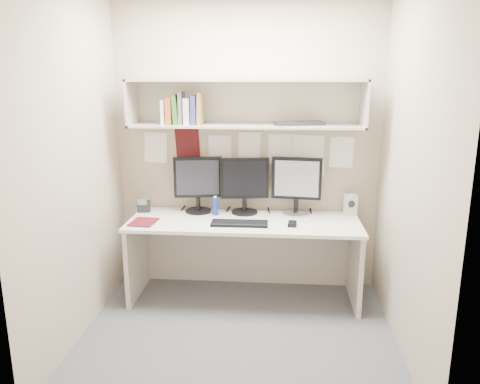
# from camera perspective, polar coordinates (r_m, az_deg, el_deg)

# --- Properties ---
(floor) EXTENTS (2.40, 2.00, 0.01)m
(floor) POSITION_cam_1_polar(r_m,az_deg,el_deg) (3.78, -0.28, -17.03)
(floor) COLOR #4C4D52
(floor) RESTS_ON ground
(wall_back) EXTENTS (2.40, 0.02, 2.60)m
(wall_back) POSITION_cam_1_polar(r_m,az_deg,el_deg) (4.28, 0.88, 5.29)
(wall_back) COLOR tan
(wall_back) RESTS_ON ground
(wall_front) EXTENTS (2.40, 0.02, 2.60)m
(wall_front) POSITION_cam_1_polar(r_m,az_deg,el_deg) (2.34, -2.49, -2.11)
(wall_front) COLOR tan
(wall_front) RESTS_ON ground
(wall_left) EXTENTS (0.02, 2.00, 2.60)m
(wall_left) POSITION_cam_1_polar(r_m,az_deg,el_deg) (3.61, -19.66, 2.84)
(wall_left) COLOR tan
(wall_left) RESTS_ON ground
(wall_right) EXTENTS (0.02, 2.00, 2.60)m
(wall_right) POSITION_cam_1_polar(r_m,az_deg,el_deg) (3.41, 20.20, 2.19)
(wall_right) COLOR tan
(wall_right) RESTS_ON ground
(desk) EXTENTS (2.00, 0.70, 0.73)m
(desk) POSITION_cam_1_polar(r_m,az_deg,el_deg) (4.20, 0.50, -8.16)
(desk) COLOR silver
(desk) RESTS_ON floor
(overhead_hutch) EXTENTS (2.00, 0.38, 0.40)m
(overhead_hutch) POSITION_cam_1_polar(r_m,az_deg,el_deg) (4.10, 0.77, 10.81)
(overhead_hutch) COLOR beige
(overhead_hutch) RESTS_ON wall_back
(pinned_papers) EXTENTS (1.92, 0.01, 0.48)m
(pinned_papers) POSITION_cam_1_polar(r_m,az_deg,el_deg) (4.29, 0.88, 4.62)
(pinned_papers) COLOR white
(pinned_papers) RESTS_ON wall_back
(monitor_left) EXTENTS (0.44, 0.24, 0.51)m
(monitor_left) POSITION_cam_1_polar(r_m,az_deg,el_deg) (4.26, -5.15, 1.15)
(monitor_left) COLOR black
(monitor_left) RESTS_ON desk
(monitor_center) EXTENTS (0.44, 0.24, 0.51)m
(monitor_center) POSITION_cam_1_polar(r_m,az_deg,el_deg) (4.21, 0.57, 1.03)
(monitor_center) COLOR black
(monitor_center) RESTS_ON desk
(monitor_right) EXTENTS (0.45, 0.24, 0.52)m
(monitor_right) POSITION_cam_1_polar(r_m,az_deg,el_deg) (4.20, 6.89, 0.97)
(monitor_right) COLOR #A5A5AA
(monitor_right) RESTS_ON desk
(keyboard) EXTENTS (0.48, 0.18, 0.02)m
(keyboard) POSITION_cam_1_polar(r_m,az_deg,el_deg) (3.94, -0.07, -3.85)
(keyboard) COLOR black
(keyboard) RESTS_ON desk
(mouse) EXTENTS (0.08, 0.12, 0.03)m
(mouse) POSITION_cam_1_polar(r_m,az_deg,el_deg) (3.93, 6.40, -3.88)
(mouse) COLOR black
(mouse) RESTS_ON desk
(speaker) EXTENTS (0.12, 0.12, 0.19)m
(speaker) POSITION_cam_1_polar(r_m,az_deg,el_deg) (4.31, 13.32, -1.50)
(speaker) COLOR beige
(speaker) RESTS_ON desk
(blue_bottle) EXTENTS (0.06, 0.06, 0.17)m
(blue_bottle) POSITION_cam_1_polar(r_m,az_deg,el_deg) (4.20, -3.03, -1.72)
(blue_bottle) COLOR navy
(blue_bottle) RESTS_ON desk
(maroon_notebook) EXTENTS (0.22, 0.26, 0.01)m
(maroon_notebook) POSITION_cam_1_polar(r_m,az_deg,el_deg) (4.07, -11.68, -3.61)
(maroon_notebook) COLOR #5B0F1A
(maroon_notebook) RESTS_ON desk
(desk_phone) EXTENTS (0.12, 0.11, 0.13)m
(desk_phone) POSITION_cam_1_polar(r_m,az_deg,el_deg) (4.39, -11.64, -1.71)
(desk_phone) COLOR black
(desk_phone) RESTS_ON desk
(book_stack) EXTENTS (0.34, 0.17, 0.28)m
(book_stack) POSITION_cam_1_polar(r_m,az_deg,el_deg) (4.08, -6.98, 9.88)
(book_stack) COLOR silver
(book_stack) RESTS_ON overhead_hutch
(hutch_tray) EXTENTS (0.44, 0.26, 0.03)m
(hutch_tray) POSITION_cam_1_polar(r_m,az_deg,el_deg) (4.05, 7.24, 8.31)
(hutch_tray) COLOR black
(hutch_tray) RESTS_ON overhead_hutch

